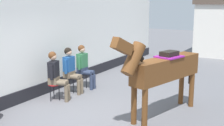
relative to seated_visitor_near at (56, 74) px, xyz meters
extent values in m
plane|color=slate|center=(1.69, 2.67, -0.78)|extent=(40.00, 40.00, 0.00)
cube|color=white|center=(-0.86, 1.17, 0.92)|extent=(0.30, 14.00, 3.40)
cube|color=black|center=(-0.84, 1.17, -0.60)|extent=(0.34, 14.00, 0.36)
cylinder|color=red|center=(-0.06, -0.02, -0.31)|extent=(0.34, 0.34, 0.03)
cylinder|color=black|center=(0.07, 0.02, -0.55)|extent=(0.02, 0.02, 0.45)
cylinder|color=black|center=(-0.17, 0.07, -0.55)|extent=(0.02, 0.02, 0.45)
cylinder|color=black|center=(-0.09, -0.16, -0.55)|extent=(0.02, 0.02, 0.45)
cube|color=brown|center=(-0.06, -0.02, -0.20)|extent=(0.33, 0.38, 0.20)
cube|color=black|center=(-0.06, -0.02, 0.12)|extent=(0.32, 0.39, 0.44)
sphere|color=tan|center=(-0.06, -0.02, 0.47)|extent=(0.20, 0.20, 0.20)
sphere|color=#593319|center=(-0.08, -0.03, 0.50)|extent=(0.22, 0.22, 0.22)
cylinder|color=brown|center=(0.09, 0.12, -0.25)|extent=(0.40, 0.25, 0.13)
cylinder|color=brown|center=(0.27, 0.18, -0.55)|extent=(0.11, 0.11, 0.46)
cylinder|color=brown|center=(0.14, -0.03, -0.25)|extent=(0.40, 0.25, 0.13)
cylinder|color=brown|center=(0.32, 0.03, -0.55)|extent=(0.11, 0.11, 0.46)
cylinder|color=black|center=(-0.11, 0.17, 0.07)|extent=(0.09, 0.09, 0.42)
cylinder|color=black|center=(0.02, -0.20, 0.07)|extent=(0.09, 0.09, 0.42)
cylinder|color=black|center=(-0.14, 0.75, -0.31)|extent=(0.34, 0.34, 0.03)
cylinder|color=black|center=(0.00, 0.76, -0.55)|extent=(0.02, 0.02, 0.45)
cylinder|color=black|center=(-0.21, 0.87, -0.55)|extent=(0.02, 0.02, 0.45)
cylinder|color=black|center=(-0.20, 0.63, -0.55)|extent=(0.02, 0.02, 0.45)
cube|color=brown|center=(-0.14, 0.75, -0.20)|extent=(0.26, 0.34, 0.20)
cube|color=#1E4C8C|center=(-0.14, 0.75, 0.12)|extent=(0.24, 0.36, 0.44)
sphere|color=tan|center=(-0.14, 0.75, 0.47)|extent=(0.20, 0.20, 0.20)
sphere|color=black|center=(-0.16, 0.75, 0.50)|extent=(0.22, 0.22, 0.22)
cylinder|color=brown|center=(0.05, 0.85, -0.25)|extent=(0.39, 0.16, 0.13)
cylinder|color=brown|center=(0.24, 0.86, -0.55)|extent=(0.11, 0.11, 0.46)
cylinder|color=brown|center=(0.06, 0.69, -0.25)|extent=(0.39, 0.16, 0.13)
cylinder|color=brown|center=(0.25, 0.70, -0.55)|extent=(0.11, 0.11, 0.46)
cylinder|color=#1E4C8C|center=(-0.13, 0.95, 0.07)|extent=(0.09, 0.09, 0.42)
cylinder|color=#1E4C8C|center=(-0.10, 0.55, 0.07)|extent=(0.09, 0.09, 0.42)
cylinder|color=black|center=(-0.10, 1.39, -0.31)|extent=(0.34, 0.34, 0.03)
cylinder|color=black|center=(0.04, 1.39, -0.55)|extent=(0.02, 0.02, 0.45)
cylinder|color=black|center=(-0.18, 1.51, -0.55)|extent=(0.02, 0.02, 0.45)
cylinder|color=black|center=(-0.17, 1.26, -0.55)|extent=(0.02, 0.02, 0.45)
cube|color=#2D3851|center=(-0.10, 1.39, -0.20)|extent=(0.25, 0.33, 0.20)
cube|color=#337247|center=(-0.10, 1.39, 0.12)|extent=(0.23, 0.35, 0.44)
sphere|color=tan|center=(-0.10, 1.39, 0.47)|extent=(0.20, 0.20, 0.20)
sphere|color=#593319|center=(-0.12, 1.39, 0.50)|extent=(0.22, 0.22, 0.22)
cylinder|color=#2D3851|center=(0.08, 1.47, -0.25)|extent=(0.38, 0.14, 0.13)
cylinder|color=#2D3851|center=(0.27, 1.48, -0.55)|extent=(0.11, 0.11, 0.46)
cylinder|color=#2D3851|center=(0.09, 1.31, -0.25)|extent=(0.38, 0.14, 0.13)
cylinder|color=#2D3851|center=(0.28, 1.32, -0.55)|extent=(0.11, 0.11, 0.46)
cylinder|color=#337247|center=(-0.09, 1.59, 0.07)|extent=(0.09, 0.09, 0.42)
cylinder|color=#337247|center=(-0.08, 1.19, 0.07)|extent=(0.09, 0.09, 0.42)
cube|color=brown|center=(2.99, 0.52, 0.38)|extent=(1.00, 2.24, 0.52)
cylinder|color=brown|center=(2.89, -0.47, -0.33)|extent=(0.13, 0.13, 0.90)
cylinder|color=brown|center=(2.59, -0.39, -0.33)|extent=(0.13, 0.13, 0.90)
cylinder|color=brown|center=(3.40, 1.40, -0.33)|extent=(0.13, 0.13, 0.90)
cylinder|color=brown|center=(3.10, 1.48, -0.33)|extent=(0.13, 0.13, 0.90)
cylinder|color=brown|center=(2.68, -0.64, 0.77)|extent=(0.44, 0.68, 0.73)
cube|color=brown|center=(2.59, -0.97, 1.08)|extent=(0.31, 0.56, 0.40)
cube|color=black|center=(2.68, -0.62, 0.91)|extent=(0.20, 0.62, 0.48)
cylinder|color=black|center=(3.29, 1.62, 0.11)|extent=(0.12, 0.12, 0.65)
cube|color=#8C1E8C|center=(3.02, 0.61, 0.66)|extent=(0.64, 0.71, 0.03)
cube|color=black|center=(3.02, 0.61, 0.73)|extent=(0.39, 0.50, 0.12)
cylinder|color=white|center=(1.59, 3.04, -0.33)|extent=(0.32, 0.32, 0.03)
cylinder|color=silver|center=(1.72, 3.04, -0.56)|extent=(0.02, 0.02, 0.43)
cylinder|color=silver|center=(1.52, 3.15, -0.56)|extent=(0.02, 0.02, 0.43)
cylinder|color=silver|center=(1.52, 2.93, -0.56)|extent=(0.02, 0.02, 0.43)
camera|label=1|loc=(5.29, -6.04, 1.94)|focal=47.06mm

